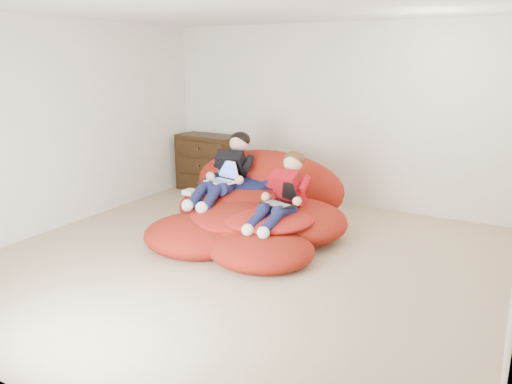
% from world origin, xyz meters
% --- Properties ---
extents(room_shell, '(5.10, 5.10, 2.77)m').
position_xyz_m(room_shell, '(0.00, 0.00, 0.22)').
color(room_shell, tan).
rests_on(room_shell, ground).
extents(dresser, '(1.00, 0.57, 0.88)m').
position_xyz_m(dresser, '(-1.90, 2.24, 0.44)').
color(dresser, black).
rests_on(dresser, ground).
extents(beanbag_pile, '(2.37, 2.47, 0.94)m').
position_xyz_m(beanbag_pile, '(-0.33, 0.90, 0.27)').
color(beanbag_pile, '#A22012').
rests_on(beanbag_pile, ground).
extents(cream_pillow, '(0.49, 0.31, 0.31)m').
position_xyz_m(cream_pillow, '(-0.76, 1.64, 0.62)').
color(cream_pillow, beige).
rests_on(cream_pillow, beanbag_pile).
extents(older_boy, '(0.40, 1.21, 0.79)m').
position_xyz_m(older_boy, '(-0.73, 0.91, 0.71)').
color(older_boy, black).
rests_on(older_boy, beanbag_pile).
extents(younger_boy, '(0.35, 1.07, 0.73)m').
position_xyz_m(younger_boy, '(0.20, 0.57, 0.63)').
color(younger_boy, '#B20F1A').
rests_on(younger_boy, beanbag_pile).
extents(laptop_white, '(0.40, 0.40, 0.25)m').
position_xyz_m(laptop_white, '(-0.73, 0.83, 0.64)').
color(laptop_white, white).
rests_on(laptop_white, older_boy).
extents(laptop_black, '(0.39, 0.44, 0.23)m').
position_xyz_m(laptop_black, '(0.20, 0.51, 0.57)').
color(laptop_black, black).
rests_on(laptop_black, younger_boy).
extents(power_adapter, '(0.16, 0.16, 0.06)m').
position_xyz_m(power_adapter, '(-1.13, 0.69, 0.42)').
color(power_adapter, white).
rests_on(power_adapter, beanbag_pile).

